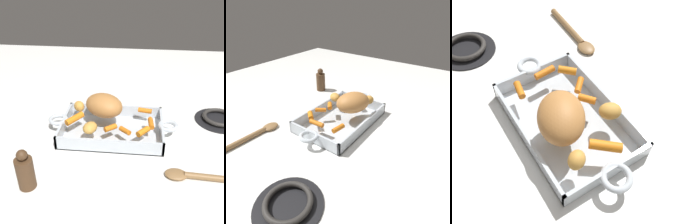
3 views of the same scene
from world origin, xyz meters
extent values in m
plane|color=white|center=(0.00, 0.00, 0.00)|extent=(1.93, 1.93, 0.00)
cube|color=silver|center=(0.00, 0.00, 0.00)|extent=(0.35, 0.23, 0.01)
cube|color=silver|center=(0.00, 0.11, 0.02)|extent=(0.35, 0.01, 0.05)
cube|color=silver|center=(0.00, -0.11, 0.02)|extent=(0.35, 0.01, 0.05)
cube|color=silver|center=(0.17, 0.00, 0.02)|extent=(0.01, 0.23, 0.05)
cube|color=silver|center=(-0.17, 0.00, 0.02)|extent=(0.01, 0.23, 0.05)
torus|color=silver|center=(0.19, 0.00, 0.04)|extent=(0.07, 0.07, 0.01)
torus|color=silver|center=(-0.19, 0.00, 0.04)|extent=(0.07, 0.07, 0.01)
ellipsoid|color=#BA793D|center=(0.03, -0.03, 0.09)|extent=(0.17, 0.16, 0.08)
cylinder|color=orange|center=(-0.11, 0.07, 0.06)|extent=(0.05, 0.05, 0.02)
cylinder|color=orange|center=(0.00, 0.06, 0.06)|extent=(0.04, 0.04, 0.02)
cylinder|color=orange|center=(0.13, 0.02, 0.06)|extent=(0.06, 0.07, 0.03)
cylinder|color=orange|center=(-0.13, 0.02, 0.06)|extent=(0.02, 0.06, 0.02)
cylinder|color=orange|center=(-0.11, -0.07, 0.06)|extent=(0.05, 0.03, 0.02)
cylinder|color=orange|center=(-0.05, 0.07, 0.06)|extent=(0.04, 0.04, 0.02)
ellipsoid|color=gold|center=(0.13, -0.06, 0.07)|extent=(0.05, 0.06, 0.04)
ellipsoid|color=gold|center=(0.06, 0.08, 0.07)|extent=(0.06, 0.07, 0.04)
cylinder|color=black|center=(-0.39, -0.12, 0.00)|extent=(0.18, 0.18, 0.01)
torus|color=#2D2B28|center=(-0.39, -0.12, 0.02)|extent=(0.12, 0.12, 0.01)
cylinder|color=olive|center=(-0.32, 0.20, 0.01)|extent=(0.20, 0.03, 0.02)
ellipsoid|color=olive|center=(-0.20, 0.20, 0.01)|extent=(0.07, 0.05, 0.02)
cylinder|color=#4C331E|center=(0.20, 0.28, 0.05)|extent=(0.05, 0.05, 0.09)
sphere|color=#4C331E|center=(0.20, 0.28, 0.11)|extent=(0.03, 0.03, 0.03)
camera|label=1|loc=(-0.08, 0.79, 0.55)|focal=43.82mm
camera|label=2|loc=(-0.57, -0.40, 0.46)|focal=32.16mm
camera|label=3|loc=(0.33, -0.21, 0.56)|focal=44.14mm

